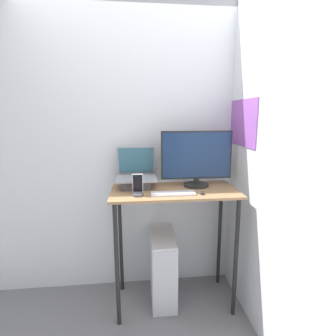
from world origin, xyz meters
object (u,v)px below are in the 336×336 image
object	(u,v)px
laptop	(137,178)
mouse	(202,193)
computer_tower	(163,266)
monitor	(197,160)
keyboard	(173,193)
cell_phone	(138,189)

from	to	relation	value
laptop	mouse	bearing A→B (deg)	-27.93
computer_tower	monitor	bearing A→B (deg)	4.65
keyboard	cell_phone	xyz separation A→B (m)	(-0.27, 0.00, 0.04)
computer_tower	laptop	bearing A→B (deg)	168.56
keyboard	computer_tower	world-z (taller)	keyboard
mouse	computer_tower	xyz separation A→B (m)	(-0.28, 0.22, -0.73)
mouse	cell_phone	xyz separation A→B (m)	(-0.48, 0.03, 0.04)
keyboard	monitor	bearing A→B (deg)	44.47
monitor	cell_phone	distance (m)	0.56
cell_phone	computer_tower	size ratio (longest dim) A/B	0.28
laptop	cell_phone	size ratio (longest dim) A/B	1.98
laptop	mouse	distance (m)	0.56
monitor	keyboard	bearing A→B (deg)	-135.53
cell_phone	computer_tower	distance (m)	0.82
mouse	cell_phone	size ratio (longest dim) A/B	0.31
laptop	monitor	distance (m)	0.52
keyboard	cell_phone	world-z (taller)	cell_phone
laptop	cell_phone	world-z (taller)	laptop
mouse	monitor	bearing A→B (deg)	88.45
keyboard	mouse	world-z (taller)	mouse
keyboard	mouse	distance (m)	0.22
keyboard	cell_phone	size ratio (longest dim) A/B	2.01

